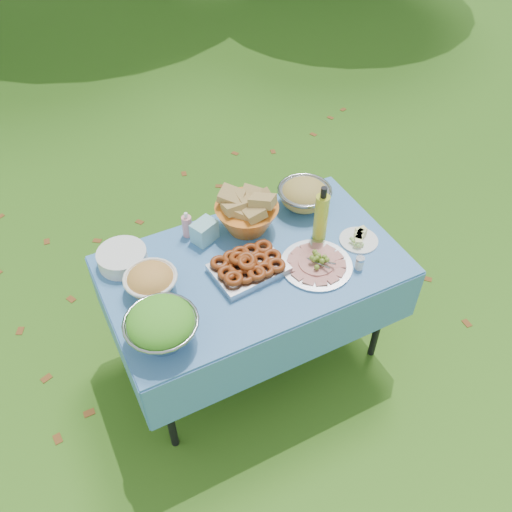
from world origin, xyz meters
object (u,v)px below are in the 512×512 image
Objects in this scene: salad_bowl at (161,325)px; oil_bottle at (321,213)px; picnic_table at (253,312)px; plate_stack at (122,258)px; charcuterie_platter at (317,260)px; pasta_bowl_steel at (304,194)px; bread_bowl at (247,212)px.

salad_bowl is 0.98m from oil_bottle.
picnic_table is 0.77m from salad_bowl.
charcuterie_platter is at bearing -28.03° from plate_stack.
picnic_table is 5.03× the size of pasta_bowl_steel.
plate_stack is at bearing 164.01° from oil_bottle.
picnic_table is 4.39× the size of bread_bowl.
picnic_table is 0.52m from charcuterie_platter.
picnic_table is 4.52× the size of oil_bottle.
oil_bottle reaches higher than plate_stack.
salad_bowl is 0.81m from bread_bowl.
bread_bowl reaches higher than picnic_table.
plate_stack is at bearing 152.74° from picnic_table.
charcuterie_platter is 1.11× the size of oil_bottle.
bread_bowl is at bearing 141.97° from oil_bottle.
bread_bowl is (0.09, 0.25, 0.49)m from picnic_table.
plate_stack is 0.95m from charcuterie_platter.
oil_bottle is at bearing 54.82° from charcuterie_platter.
plate_stack is at bearing 151.97° from charcuterie_platter.
salad_bowl is 1.30× the size of plate_stack.
salad_bowl reaches higher than picnic_table.
pasta_bowl_steel is at bearing 3.36° from bread_bowl.
oil_bottle is at bearing 2.67° from picnic_table.
picnic_table is at bearing -177.33° from oil_bottle.
plate_stack is 0.76× the size of oil_bottle.
pasta_bowl_steel is 0.81× the size of charcuterie_platter.
charcuterie_platter is (0.82, 0.08, -0.06)m from salad_bowl.
oil_bottle is (0.96, -0.28, 0.12)m from plate_stack.
salad_bowl is 0.89× the size of charcuterie_platter.
bread_bowl is at bearing 37.20° from salad_bowl.
plate_stack is at bearing 178.89° from pasta_bowl_steel.
picnic_table is at bearing -109.76° from bread_bowl.
plate_stack is 0.68× the size of charcuterie_platter.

